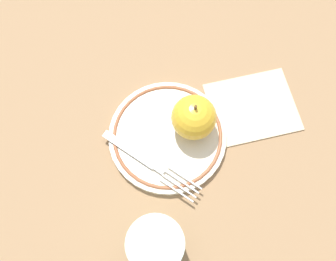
% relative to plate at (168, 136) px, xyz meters
% --- Properties ---
extents(ground_plane, '(2.00, 2.00, 0.00)m').
position_rel_plate_xyz_m(ground_plane, '(-0.01, -0.00, -0.01)').
color(ground_plane, '#94714D').
extents(plate, '(0.19, 0.19, 0.02)m').
position_rel_plate_xyz_m(plate, '(0.00, 0.00, 0.00)').
color(plate, beige).
rests_on(plate, ground_plane).
extents(apple_red_whole, '(0.07, 0.07, 0.08)m').
position_rel_plate_xyz_m(apple_red_whole, '(-0.01, 0.04, 0.04)').
color(apple_red_whole, gold).
rests_on(apple_red_whole, plate).
extents(fork, '(0.12, 0.16, 0.00)m').
position_rel_plate_xyz_m(fork, '(0.04, -0.03, 0.01)').
color(fork, silver).
rests_on(fork, plate).
extents(drinking_glass, '(0.08, 0.08, 0.10)m').
position_rel_plate_xyz_m(drinking_glass, '(0.17, -0.02, 0.04)').
color(drinking_glass, silver).
rests_on(drinking_glass, ground_plane).
extents(napkin_folded, '(0.15, 0.17, 0.01)m').
position_rel_plate_xyz_m(napkin_folded, '(-0.05, 0.15, -0.00)').
color(napkin_folded, beige).
rests_on(napkin_folded, ground_plane).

